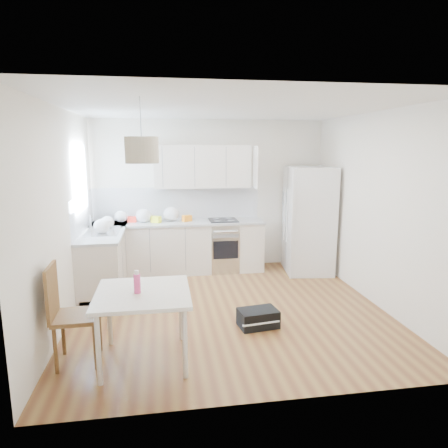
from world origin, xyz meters
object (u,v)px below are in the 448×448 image
Objects in this scene: refrigerator at (309,220)px; dining_chair at (77,314)px; gym_bag at (258,318)px; dining_table at (143,299)px.

refrigerator reaches higher than dining_chair.
dining_chair is at bearing -173.68° from gym_bag.
refrigerator is at bearing 35.33° from dining_chair.
refrigerator is 1.78× the size of dining_chair.
refrigerator is 3.94× the size of gym_bag.
gym_bag is (-1.44, -2.14, -0.83)m from refrigerator.
dining_table reaches higher than gym_bag.
dining_chair is (-3.49, -2.67, -0.41)m from refrigerator.
dining_chair is 2.15m from gym_bag.
dining_table is at bearing -7.64° from dining_chair.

